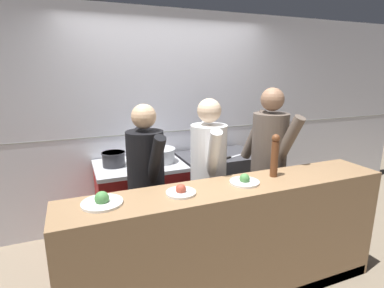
{
  "coord_description": "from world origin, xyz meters",
  "views": [
    {
      "loc": [
        -1.14,
        -2.19,
        1.9
      ],
      "look_at": [
        0.0,
        0.62,
        1.15
      ],
      "focal_mm": 28.0,
      "sensor_mm": 36.0,
      "label": 1
    }
  ],
  "objects_px": {
    "mixing_bowl_steel": "(201,152)",
    "chef_sous": "(208,176)",
    "plated_dish_main": "(102,201)",
    "sauce_pot": "(160,155)",
    "chef_head_cook": "(146,184)",
    "chef_line": "(268,163)",
    "plated_dish_appetiser": "(181,191)",
    "oven_range": "(141,201)",
    "plated_dish_dessert": "(244,181)",
    "stock_pot": "(114,159)",
    "chefs_knife": "(233,157)",
    "pepper_mill": "(275,155)"
  },
  "relations": [
    {
      "from": "stock_pot",
      "to": "chef_line",
      "type": "height_order",
      "value": "chef_line"
    },
    {
      "from": "sauce_pot",
      "to": "plated_dish_dessert",
      "type": "xyz_separation_m",
      "value": [
        0.35,
        -1.21,
        0.07
      ]
    },
    {
      "from": "pepper_mill",
      "to": "chefs_knife",
      "type": "bearing_deg",
      "value": 79.13
    },
    {
      "from": "stock_pot",
      "to": "mixing_bowl_steel",
      "type": "height_order",
      "value": "stock_pot"
    },
    {
      "from": "chef_head_cook",
      "to": "chef_sous",
      "type": "height_order",
      "value": "chef_sous"
    },
    {
      "from": "plated_dish_dessert",
      "to": "chef_sous",
      "type": "bearing_deg",
      "value": 98.92
    },
    {
      "from": "chefs_knife",
      "to": "pepper_mill",
      "type": "height_order",
      "value": "pepper_mill"
    },
    {
      "from": "plated_dish_main",
      "to": "pepper_mill",
      "type": "bearing_deg",
      "value": 0.73
    },
    {
      "from": "mixing_bowl_steel",
      "to": "chef_line",
      "type": "relative_size",
      "value": 0.15
    },
    {
      "from": "oven_range",
      "to": "sauce_pot",
      "type": "distance_m",
      "value": 0.58
    },
    {
      "from": "stock_pot",
      "to": "chef_head_cook",
      "type": "xyz_separation_m",
      "value": [
        0.19,
        -0.68,
        -0.07
      ]
    },
    {
      "from": "plated_dish_dessert",
      "to": "chef_line",
      "type": "height_order",
      "value": "chef_line"
    },
    {
      "from": "chefs_knife",
      "to": "chef_sous",
      "type": "xyz_separation_m",
      "value": [
        -0.59,
        -0.56,
        0.02
      ]
    },
    {
      "from": "plated_dish_dessert",
      "to": "pepper_mill",
      "type": "distance_m",
      "value": 0.36
    },
    {
      "from": "plated_dish_dessert",
      "to": "mixing_bowl_steel",
      "type": "bearing_deg",
      "value": 81.98
    },
    {
      "from": "mixing_bowl_steel",
      "to": "plated_dish_appetiser",
      "type": "height_order",
      "value": "plated_dish_appetiser"
    },
    {
      "from": "mixing_bowl_steel",
      "to": "pepper_mill",
      "type": "relative_size",
      "value": 0.72
    },
    {
      "from": "pepper_mill",
      "to": "chef_sous",
      "type": "height_order",
      "value": "chef_sous"
    },
    {
      "from": "chefs_knife",
      "to": "plated_dish_dessert",
      "type": "relative_size",
      "value": 1.53
    },
    {
      "from": "mixing_bowl_steel",
      "to": "plated_dish_appetiser",
      "type": "relative_size",
      "value": 1.2
    },
    {
      "from": "plated_dish_main",
      "to": "chef_sous",
      "type": "height_order",
      "value": "chef_sous"
    },
    {
      "from": "stock_pot",
      "to": "chefs_knife",
      "type": "relative_size",
      "value": 0.7
    },
    {
      "from": "mixing_bowl_steel",
      "to": "chef_sous",
      "type": "bearing_deg",
      "value": -108.8
    },
    {
      "from": "chefs_knife",
      "to": "plated_dish_dessert",
      "type": "distance_m",
      "value": 1.19
    },
    {
      "from": "mixing_bowl_steel",
      "to": "chef_line",
      "type": "distance_m",
      "value": 0.86
    },
    {
      "from": "chef_head_cook",
      "to": "chef_line",
      "type": "xyz_separation_m",
      "value": [
        1.26,
        -0.07,
        0.06
      ]
    },
    {
      "from": "oven_range",
      "to": "chef_head_cook",
      "type": "xyz_separation_m",
      "value": [
        -0.08,
        -0.65,
        0.46
      ]
    },
    {
      "from": "plated_dish_main",
      "to": "chef_head_cook",
      "type": "height_order",
      "value": "chef_head_cook"
    },
    {
      "from": "mixing_bowl_steel",
      "to": "plated_dish_dessert",
      "type": "bearing_deg",
      "value": -98.02
    },
    {
      "from": "stock_pot",
      "to": "mixing_bowl_steel",
      "type": "xyz_separation_m",
      "value": [
        1.03,
        0.0,
        -0.03
      ]
    },
    {
      "from": "sauce_pot",
      "to": "plated_dish_dessert",
      "type": "distance_m",
      "value": 1.26
    },
    {
      "from": "chefs_knife",
      "to": "plated_dish_dessert",
      "type": "xyz_separation_m",
      "value": [
        -0.51,
        -1.07,
        0.14
      ]
    },
    {
      "from": "stock_pot",
      "to": "oven_range",
      "type": "bearing_deg",
      "value": -5.86
    },
    {
      "from": "plated_dish_appetiser",
      "to": "plated_dish_dessert",
      "type": "height_order",
      "value": "plated_dish_dessert"
    },
    {
      "from": "pepper_mill",
      "to": "chef_sous",
      "type": "relative_size",
      "value": 0.22
    },
    {
      "from": "sauce_pot",
      "to": "chef_sous",
      "type": "bearing_deg",
      "value": -68.73
    },
    {
      "from": "sauce_pot",
      "to": "chef_line",
      "type": "distance_m",
      "value": 1.18
    },
    {
      "from": "stock_pot",
      "to": "plated_dish_main",
      "type": "xyz_separation_m",
      "value": [
        -0.24,
        -1.23,
        0.07
      ]
    },
    {
      "from": "mixing_bowl_steel",
      "to": "sauce_pot",
      "type": "bearing_deg",
      "value": -174.6
    },
    {
      "from": "pepper_mill",
      "to": "chef_line",
      "type": "distance_m",
      "value": 0.6
    },
    {
      "from": "plated_dish_dessert",
      "to": "chef_head_cook",
      "type": "xyz_separation_m",
      "value": [
        -0.66,
        0.58,
        -0.14
      ]
    },
    {
      "from": "chefs_knife",
      "to": "chef_head_cook",
      "type": "height_order",
      "value": "chef_head_cook"
    },
    {
      "from": "chefs_knife",
      "to": "chef_head_cook",
      "type": "xyz_separation_m",
      "value": [
        -1.17,
        -0.49,
        0.01
      ]
    },
    {
      "from": "mixing_bowl_steel",
      "to": "chefs_knife",
      "type": "xyz_separation_m",
      "value": [
        0.33,
        -0.19,
        -0.04
      ]
    },
    {
      "from": "oven_range",
      "to": "chef_line",
      "type": "distance_m",
      "value": 1.48
    },
    {
      "from": "plated_dish_dessert",
      "to": "chef_head_cook",
      "type": "height_order",
      "value": "chef_head_cook"
    },
    {
      "from": "chefs_knife",
      "to": "chef_sous",
      "type": "distance_m",
      "value": 0.82
    },
    {
      "from": "plated_dish_appetiser",
      "to": "plated_dish_dessert",
      "type": "distance_m",
      "value": 0.54
    },
    {
      "from": "plated_dish_appetiser",
      "to": "chef_head_cook",
      "type": "xyz_separation_m",
      "value": [
        -0.12,
        0.59,
        -0.14
      ]
    },
    {
      "from": "sauce_pot",
      "to": "chef_sous",
      "type": "relative_size",
      "value": 0.21
    }
  ]
}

